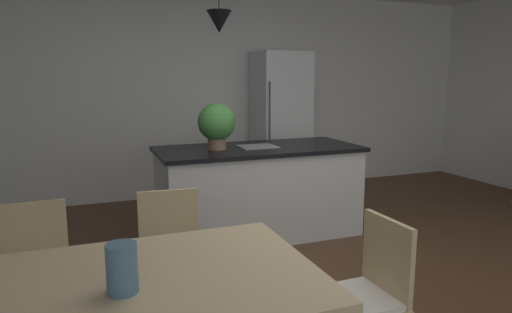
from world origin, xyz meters
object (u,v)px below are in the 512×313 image
object	(u,v)px
chair_far_left	(34,275)
chair_far_right	(171,256)
chair_kitchen_end	(365,295)
vase_on_dining_table	(122,268)
kitchen_island	(259,190)
potted_plant_on_island	(217,124)
refrigerator	(280,124)
dining_table	(115,299)

from	to	relation	value
chair_far_left	chair_far_right	distance (m)	0.78
chair_kitchen_end	vase_on_dining_table	distance (m)	1.26
chair_kitchen_end	kitchen_island	bearing A→B (deg)	82.35
potted_plant_on_island	refrigerator	bearing A→B (deg)	47.83
chair_kitchen_end	refrigerator	xyz separation A→B (m)	(1.19, 3.74, 0.48)
dining_table	potted_plant_on_island	distance (m)	2.59
chair_far_left	potted_plant_on_island	bearing A→B (deg)	43.36
dining_table	chair_kitchen_end	bearing A→B (deg)	0.05
chair_far_right	vase_on_dining_table	bearing A→B (deg)	-110.42
chair_kitchen_end	potted_plant_on_island	world-z (taller)	potted_plant_on_island
dining_table	chair_far_right	distance (m)	0.99
kitchen_island	potted_plant_on_island	bearing A→B (deg)	-180.00
kitchen_island	refrigerator	world-z (taller)	refrigerator
chair_far_left	refrigerator	xyz separation A→B (m)	(2.81, 2.86, 0.48)
vase_on_dining_table	dining_table	bearing A→B (deg)	106.27
refrigerator	vase_on_dining_table	world-z (taller)	refrigerator
chair_far_left	vase_on_dining_table	world-z (taller)	vase_on_dining_table
dining_table	refrigerator	size ratio (longest dim) A/B	0.90
chair_far_left	chair_far_right	bearing A→B (deg)	-0.01
dining_table	kitchen_island	world-z (taller)	kitchen_island
chair_far_right	potted_plant_on_island	distance (m)	1.73
chair_kitchen_end	chair_far_right	xyz separation A→B (m)	(-0.84, 0.88, 0.00)
chair_kitchen_end	potted_plant_on_island	bearing A→B (deg)	92.95
dining_table	kitchen_island	xyz separation A→B (m)	(1.54, 2.30, -0.22)
chair_far_right	kitchen_island	bearing A→B (deg)	51.00
kitchen_island	vase_on_dining_table	xyz separation A→B (m)	(-1.51, -2.39, 0.39)
chair_far_left	kitchen_island	world-z (taller)	kitchen_island
chair_far_left	potted_plant_on_island	distance (m)	2.17
dining_table	chair_far_left	bearing A→B (deg)	113.83
chair_far_left	kitchen_island	bearing A→B (deg)	36.32
chair_far_right	potted_plant_on_island	xyz separation A→B (m)	(0.72, 1.42, 0.67)
dining_table	vase_on_dining_table	distance (m)	0.20
chair_far_left	vase_on_dining_table	bearing A→B (deg)	-66.88
chair_far_right	dining_table	bearing A→B (deg)	-113.97
refrigerator	chair_far_left	bearing A→B (deg)	-134.47
chair_far_left	potted_plant_on_island	xyz separation A→B (m)	(1.50, 1.42, 0.67)
refrigerator	vase_on_dining_table	bearing A→B (deg)	-121.94
chair_far_right	chair_kitchen_end	bearing A→B (deg)	-46.35
chair_kitchen_end	chair_far_right	size ratio (longest dim) A/B	1.00
kitchen_island	refrigerator	bearing A→B (deg)	58.61
dining_table	chair_kitchen_end	distance (m)	1.25
chair_far_right	chair_far_left	bearing A→B (deg)	179.99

